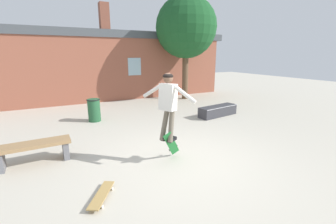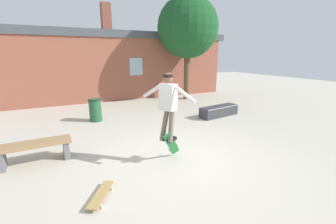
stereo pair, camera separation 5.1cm
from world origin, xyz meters
TOP-DOWN VIEW (x-y plane):
  - ground_plane at (0.00, 0.00)m, footprint 40.00×40.00m
  - building_backdrop at (0.00, 7.62)m, footprint 14.53×0.52m
  - tree_right at (3.98, 6.29)m, footprint 3.11×3.11m
  - park_bench at (-2.95, 1.34)m, footprint 1.50×0.48m
  - skate_ledge at (3.26, 2.65)m, footprint 1.76×0.74m
  - trash_bin at (-1.19, 4.14)m, footprint 0.47×0.47m
  - skater at (-0.28, 0.09)m, footprint 0.72×1.20m
  - skateboard_flipping at (-0.19, 0.10)m, footprint 0.57×0.38m
  - skateboard_resting at (-1.91, -0.60)m, footprint 0.59×0.78m

SIDE VIEW (x-z plane):
  - ground_plane at x=0.00m, z-range 0.00..0.00m
  - skateboard_resting at x=-1.91m, z-range 0.03..0.11m
  - skate_ledge at x=3.26m, z-range 0.00..0.40m
  - park_bench at x=-2.95m, z-range 0.10..0.60m
  - skateboard_flipping at x=-0.19m, z-range 0.04..0.77m
  - trash_bin at x=-1.19m, z-range 0.02..0.84m
  - skater at x=-0.28m, z-range 0.66..2.15m
  - building_backdrop at x=0.00m, z-range -0.52..4.23m
  - tree_right at x=3.98m, z-range 1.05..6.31m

